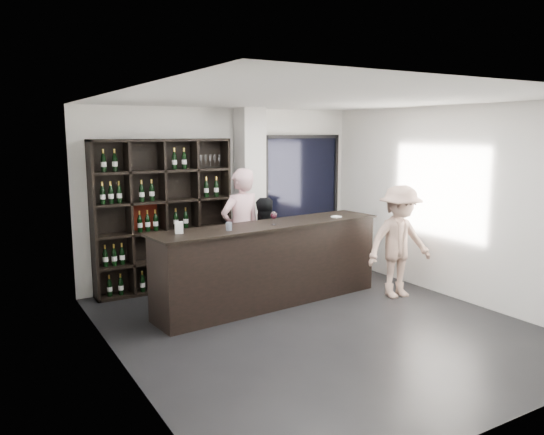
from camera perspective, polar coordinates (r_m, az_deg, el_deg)
floor at (r=7.09m, az=4.86°, el=-11.56°), size 5.00×5.50×0.01m
wine_shelf at (r=8.50m, az=-11.59°, el=0.18°), size 2.20×0.35×2.40m
structural_column at (r=8.98m, az=-2.36°, el=2.44°), size 0.40×0.40×2.90m
glass_panel at (r=9.79m, az=3.22°, el=2.70°), size 1.60×0.08×2.10m
tasting_counter at (r=7.77m, az=-0.13°, el=-5.00°), size 3.62×0.74×1.20m
taster_pink at (r=8.28m, az=-3.35°, el=-1.45°), size 0.77×0.56×1.96m
taster_black at (r=8.50m, az=-1.06°, el=-2.79°), size 0.72×0.56×1.48m
customer at (r=8.27m, az=13.53°, el=-2.55°), size 1.18×0.76×1.71m
wine_glass at (r=7.52m, az=0.19°, el=0.02°), size 0.09×0.09×0.22m
spit_cup at (r=7.13m, az=-4.66°, el=-0.96°), size 0.10×0.10×0.11m
napkin_stack at (r=8.26m, az=6.92°, el=0.08°), size 0.14×0.14×0.02m
card_stand at (r=6.99m, az=-9.97°, el=-1.09°), size 0.12×0.08×0.16m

